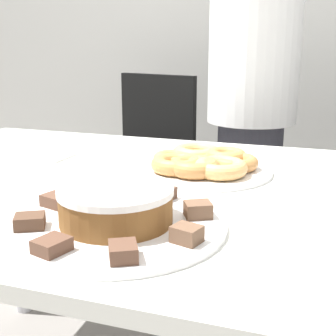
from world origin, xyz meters
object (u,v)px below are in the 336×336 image
object	(u,v)px
plate_donuts	(204,170)
plate_cake	(117,225)
office_chair_left	(140,182)
napkin	(47,156)
frosted_cake	(116,205)
person_standing	(252,107)

from	to	relation	value
plate_donuts	plate_cake	bearing A→B (deg)	-98.16
plate_cake	office_chair_left	bearing A→B (deg)	110.28
office_chair_left	napkin	size ratio (longest dim) A/B	6.83
plate_cake	frosted_cake	xyz separation A→B (m)	(0.00, 0.00, 0.04)
office_chair_left	plate_cake	size ratio (longest dim) A/B	2.32
plate_cake	napkin	size ratio (longest dim) A/B	2.95
napkin	person_standing	bearing A→B (deg)	56.64
plate_cake	frosted_cake	world-z (taller)	frosted_cake
office_chair_left	frosted_cake	bearing A→B (deg)	-55.17
person_standing	plate_donuts	distance (m)	0.72
frosted_cake	person_standing	bearing A→B (deg)	86.75
person_standing	frosted_cake	world-z (taller)	person_standing
plate_donuts	frosted_cake	world-z (taller)	frosted_cake
plate_cake	frosted_cake	size ratio (longest dim) A/B	1.92
plate_cake	plate_donuts	xyz separation A→B (m)	(0.06, 0.40, 0.00)
office_chair_left	plate_cake	bearing A→B (deg)	-55.17
plate_cake	person_standing	bearing A→B (deg)	86.75
plate_cake	frosted_cake	bearing A→B (deg)	0.00
person_standing	office_chair_left	xyz separation A→B (m)	(-0.50, 0.07, -0.37)
person_standing	napkin	distance (m)	0.85
person_standing	plate_donuts	size ratio (longest dim) A/B	4.53
office_chair_left	frosted_cake	size ratio (longest dim) A/B	4.46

